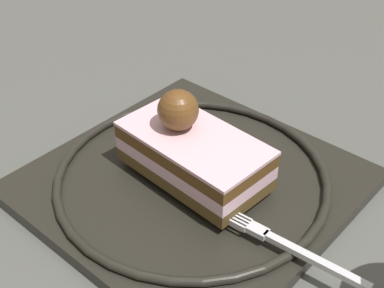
{
  "coord_description": "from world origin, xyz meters",
  "views": [
    {
      "loc": [
        0.29,
        0.21,
        0.31
      ],
      "look_at": [
        -0.02,
        0.03,
        0.05
      ],
      "focal_mm": 50.11,
      "sensor_mm": 36.0,
      "label": 1
    }
  ],
  "objects": [
    {
      "name": "fork",
      "position": [
        0.02,
        0.13,
        0.02
      ],
      "size": [
        0.02,
        0.12,
        0.0
      ],
      "color": "silver",
      "rests_on": "dessert_plate"
    },
    {
      "name": "ground_plane",
      "position": [
        0.0,
        0.0,
        0.0
      ],
      "size": [
        2.4,
        2.4,
        0.0
      ],
      "primitive_type": "plane",
      "color": "#4F514B"
    },
    {
      "name": "cake_slice",
      "position": [
        -0.02,
        0.03,
        0.04
      ],
      "size": [
        0.09,
        0.14,
        0.07
      ],
      "color": "brown",
      "rests_on": "dessert_plate"
    },
    {
      "name": "dessert_plate",
      "position": [
        -0.02,
        0.03,
        0.01
      ],
      "size": [
        0.29,
        0.29,
        0.02
      ],
      "color": "black",
      "rests_on": "ground_plane"
    }
  ]
}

